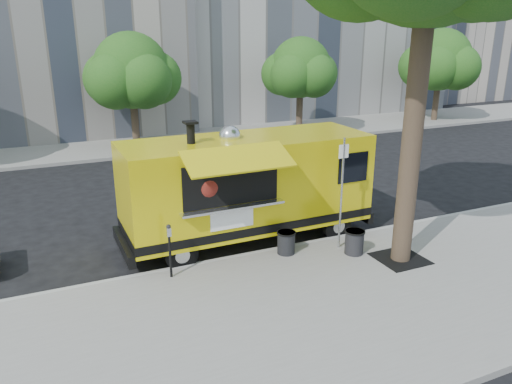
# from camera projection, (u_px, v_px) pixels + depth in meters

# --- Properties ---
(ground) EXTENTS (120.00, 120.00, 0.00)m
(ground) POSITION_uv_depth(u_px,v_px,m) (262.00, 240.00, 14.23)
(ground) COLOR black
(ground) RESTS_ON ground
(sidewalk) EXTENTS (60.00, 6.00, 0.15)m
(sidewalk) POSITION_uv_depth(u_px,v_px,m) (340.00, 306.00, 10.73)
(sidewalk) COLOR gray
(sidewalk) RESTS_ON ground
(curb) EXTENTS (60.00, 0.14, 0.16)m
(curb) POSITION_uv_depth(u_px,v_px,m) (277.00, 251.00, 13.40)
(curb) COLOR #999993
(curb) RESTS_ON ground
(far_sidewalk) EXTENTS (60.00, 5.00, 0.15)m
(far_sidewalk) POSITION_uv_depth(u_px,v_px,m) (153.00, 143.00, 25.90)
(far_sidewalk) COLOR gray
(far_sidewalk) RESTS_ON ground
(building_right) EXTENTS (16.00, 12.00, 16.00)m
(building_right) POSITION_uv_depth(u_px,v_px,m) (456.00, 1.00, 44.16)
(building_right) COLOR #B3A595
(building_right) RESTS_ON ground
(tree_well) EXTENTS (1.20, 1.20, 0.02)m
(tree_well) POSITION_uv_depth(u_px,v_px,m) (400.00, 259.00, 12.76)
(tree_well) COLOR black
(tree_well) RESTS_ON sidewalk
(far_tree_b) EXTENTS (3.60, 3.60, 5.50)m
(far_tree_b) POSITION_uv_depth(u_px,v_px,m) (131.00, 71.00, 23.64)
(far_tree_b) COLOR #33261C
(far_tree_b) RESTS_ON far_sidewalk
(far_tree_c) EXTENTS (3.24, 3.24, 5.21)m
(far_tree_c) POSITION_uv_depth(u_px,v_px,m) (301.00, 68.00, 26.91)
(far_tree_c) COLOR #33261C
(far_tree_c) RESTS_ON far_sidewalk
(far_tree_d) EXTENTS (3.78, 3.78, 5.64)m
(far_tree_d) POSITION_uv_depth(u_px,v_px,m) (440.00, 60.00, 30.91)
(far_tree_d) COLOR #33261C
(far_tree_d) RESTS_ON far_sidewalk
(sign_post) EXTENTS (0.28, 0.06, 3.00)m
(sign_post) POSITION_uv_depth(u_px,v_px,m) (342.00, 187.00, 12.90)
(sign_post) COLOR silver
(sign_post) RESTS_ON sidewalk
(parking_meter) EXTENTS (0.11, 0.11, 1.33)m
(parking_meter) POSITION_uv_depth(u_px,v_px,m) (170.00, 245.00, 11.58)
(parking_meter) COLOR black
(parking_meter) RESTS_ON sidewalk
(food_truck) EXTENTS (7.13, 3.33, 3.51)m
(food_truck) POSITION_uv_depth(u_px,v_px,m) (247.00, 185.00, 13.70)
(food_truck) COLOR #D0BE0A
(food_truck) RESTS_ON ground
(trash_bin_left) EXTENTS (0.53, 0.53, 0.64)m
(trash_bin_left) POSITION_uv_depth(u_px,v_px,m) (354.00, 241.00, 12.97)
(trash_bin_left) COLOR black
(trash_bin_left) RESTS_ON sidewalk
(trash_bin_right) EXTENTS (0.50, 0.50, 0.60)m
(trash_bin_right) POSITION_uv_depth(u_px,v_px,m) (286.00, 242.00, 12.99)
(trash_bin_right) COLOR black
(trash_bin_right) RESTS_ON sidewalk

